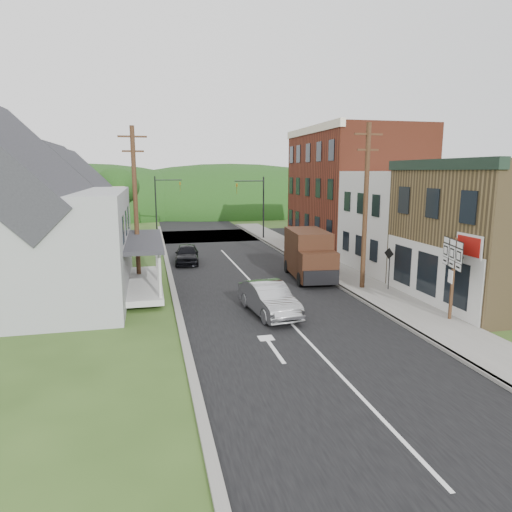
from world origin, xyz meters
TOP-DOWN VIEW (x-y plane):
  - ground at (0.00, 0.00)m, footprint 120.00×120.00m
  - road at (0.00, 10.00)m, footprint 9.00×90.00m
  - cross_road at (0.00, 27.00)m, footprint 60.00×9.00m
  - sidewalk_right at (5.90, 8.00)m, footprint 2.80×55.00m
  - curb_right at (4.55, 8.00)m, footprint 0.20×55.00m
  - curb_left at (-4.65, 8.00)m, footprint 0.30×55.00m
  - storefront_tan at (11.30, 0.00)m, footprint 8.00×8.00m
  - storefront_white at (11.30, 7.50)m, footprint 8.00×7.00m
  - storefront_red at (11.30, 17.00)m, footprint 8.00×12.00m
  - house_gray at (-12.00, 6.00)m, footprint 10.20×12.24m
  - house_blue at (-11.00, 17.00)m, footprint 7.14×8.16m
  - house_cream at (-11.50, 26.00)m, footprint 7.14×8.16m
  - utility_pole_right at (5.60, 3.50)m, footprint 1.60×0.26m
  - utility_pole_left at (-6.50, 8.00)m, footprint 1.60×0.26m
  - traffic_signal_right at (4.30, 23.50)m, footprint 2.87×0.20m
  - traffic_signal_left at (-4.30, 30.50)m, footprint 2.87×0.20m
  - tree_left_d at (-9.00, 32.00)m, footprint 4.80×4.80m
  - forested_ridge at (0.00, 55.00)m, footprint 90.00×30.00m
  - silver_sedan at (-0.60, 0.35)m, footprint 2.09×4.62m
  - dark_sedan at (-3.24, 13.14)m, footprint 1.99×4.14m
  - delivery_van at (3.62, 6.65)m, footprint 2.62×5.44m
  - route_sign_cluster at (6.75, -2.48)m, footprint 0.61×1.99m
  - warning_sign at (6.78, 2.78)m, footprint 0.24×0.60m

SIDE VIEW (x-z plane):
  - ground at x=0.00m, z-range 0.00..0.00m
  - road at x=0.00m, z-range -0.01..0.01m
  - cross_road at x=0.00m, z-range -0.01..0.01m
  - forested_ridge at x=0.00m, z-range -8.00..8.00m
  - curb_left at x=-4.65m, z-range 0.00..0.12m
  - sidewalk_right at x=5.90m, z-range 0.00..0.15m
  - curb_right at x=4.55m, z-range 0.00..0.15m
  - dark_sedan at x=-3.24m, z-range 0.00..1.36m
  - silver_sedan at x=-0.60m, z-range 0.00..1.47m
  - delivery_van at x=3.62m, z-range 0.02..2.96m
  - warning_sign at x=6.78m, z-range 0.47..2.77m
  - route_sign_cluster at x=6.75m, z-range 0.68..4.26m
  - storefront_white at x=11.30m, z-range 0.00..6.50m
  - storefront_tan at x=11.30m, z-range 0.00..7.00m
  - house_blue at x=-11.00m, z-range 0.05..7.33m
  - house_cream at x=-11.50m, z-range 0.05..7.33m
  - traffic_signal_right at x=4.30m, z-range 0.76..6.76m
  - traffic_signal_left at x=-4.30m, z-range 0.76..6.76m
  - house_gray at x=-12.00m, z-range 0.06..8.41m
  - utility_pole_right at x=5.60m, z-range 0.16..9.16m
  - utility_pole_left at x=-6.50m, z-range 0.16..9.16m
  - tree_left_d at x=-9.00m, z-range 1.41..8.35m
  - storefront_red at x=11.30m, z-range 0.00..10.00m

